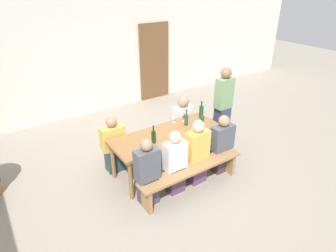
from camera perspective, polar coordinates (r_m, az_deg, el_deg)
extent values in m
plane|color=gray|center=(5.41, 0.00, -8.49)|extent=(24.00, 24.00, 0.00)
cube|color=silver|center=(7.53, -14.80, 14.52)|extent=(14.00, 0.20, 3.20)
cube|color=brown|center=(8.25, -2.70, 12.51)|extent=(0.90, 0.06, 2.10)
cube|color=olive|center=(5.02, 0.00, -1.77)|extent=(2.01, 0.78, 0.05)
cylinder|color=olive|center=(4.60, -7.35, -10.69)|extent=(0.07, 0.07, 0.70)
cylinder|color=olive|center=(5.50, 9.97, -3.91)|extent=(0.07, 0.07, 0.70)
cylinder|color=olive|center=(5.10, -10.82, -6.77)|extent=(0.07, 0.07, 0.70)
cylinder|color=olive|center=(5.92, 5.61, -1.18)|extent=(0.07, 0.07, 0.70)
cube|color=#9E7247|center=(4.71, 4.78, -8.31)|extent=(1.91, 0.30, 0.04)
cube|color=#9E7247|center=(4.47, -4.21, -14.26)|extent=(0.06, 0.24, 0.41)
cube|color=#9E7247|center=(5.33, 11.95, -7.11)|extent=(0.06, 0.24, 0.41)
cube|color=#9E7247|center=(5.67, -3.92, -1.55)|extent=(1.91, 0.30, 0.04)
cube|color=#9E7247|center=(5.48, -11.59, -6.01)|extent=(0.06, 0.24, 0.41)
cube|color=#9E7247|center=(6.20, 2.95, -1.22)|extent=(0.06, 0.24, 0.41)
cylinder|color=#234C2D|center=(5.20, 6.77, 0.82)|extent=(0.07, 0.07, 0.22)
cylinder|color=#234C2D|center=(5.14, 6.86, 2.32)|extent=(0.02, 0.02, 0.08)
cylinder|color=black|center=(5.12, 6.89, 2.79)|extent=(0.03, 0.03, 0.01)
cylinder|color=#234C2D|center=(5.26, 3.61, 1.20)|extent=(0.07, 0.07, 0.21)
cylinder|color=#234C2D|center=(5.20, 3.65, 2.69)|extent=(0.02, 0.02, 0.10)
cylinder|color=black|center=(5.17, 3.67, 3.23)|extent=(0.03, 0.03, 0.01)
cylinder|color=#194723|center=(5.56, 6.57, 2.77)|extent=(0.08, 0.08, 0.24)
cylinder|color=#194723|center=(5.49, 6.66, 4.30)|extent=(0.03, 0.03, 0.08)
cylinder|color=black|center=(5.47, 6.69, 4.73)|extent=(0.03, 0.03, 0.01)
cylinder|color=#143319|center=(4.70, -2.87, -2.21)|extent=(0.07, 0.07, 0.21)
cylinder|color=#143319|center=(4.62, -2.91, -0.61)|extent=(0.03, 0.03, 0.09)
cylinder|color=black|center=(4.60, -2.93, -0.06)|extent=(0.03, 0.03, 0.01)
cylinder|color=silver|center=(4.93, 4.76, -2.10)|extent=(0.06, 0.06, 0.01)
cylinder|color=silver|center=(4.91, 4.78, -1.64)|extent=(0.01, 0.01, 0.08)
cone|color=beige|center=(4.86, 4.82, -0.76)|extent=(0.06, 0.06, 0.09)
cylinder|color=silver|center=(5.40, 1.13, 0.78)|extent=(0.06, 0.06, 0.01)
cylinder|color=silver|center=(5.38, 1.14, 1.18)|extent=(0.01, 0.01, 0.08)
cone|color=beige|center=(5.34, 1.14, 1.93)|extent=(0.06, 0.06, 0.08)
cylinder|color=silver|center=(5.43, 3.19, 0.94)|extent=(0.06, 0.06, 0.01)
cylinder|color=silver|center=(5.42, 3.20, 1.35)|extent=(0.01, 0.01, 0.08)
cone|color=maroon|center=(5.38, 3.22, 2.09)|extent=(0.07, 0.07, 0.08)
cube|color=#473D4F|center=(4.60, -3.95, -12.52)|extent=(0.27, 0.24, 0.45)
cube|color=#4C515B|center=(4.31, -4.15, -7.65)|extent=(0.36, 0.20, 0.50)
sphere|color=#A87A5B|center=(4.12, -4.31, -3.73)|extent=(0.18, 0.18, 0.18)
cube|color=#533654|center=(4.81, 1.30, -10.38)|extent=(0.27, 0.24, 0.45)
cube|color=silver|center=(4.55, 1.36, -5.83)|extent=(0.37, 0.20, 0.46)
sphere|color=beige|center=(4.37, 1.41, -2.24)|extent=(0.19, 0.19, 0.19)
cube|color=#573A5A|center=(5.04, 5.60, -8.54)|extent=(0.29, 0.24, 0.45)
cube|color=gold|center=(4.77, 5.86, -3.85)|extent=(0.38, 0.20, 0.51)
sphere|color=beige|center=(4.60, 6.07, -0.04)|extent=(0.20, 0.20, 0.20)
cube|color=#3F3139|center=(5.36, 10.28, -6.47)|extent=(0.31, 0.24, 0.45)
cube|color=#4C515B|center=(5.12, 10.70, -2.26)|extent=(0.41, 0.20, 0.45)
sphere|color=#A87A5B|center=(4.97, 11.02, 1.00)|extent=(0.20, 0.20, 0.20)
cube|color=#274447|center=(5.37, -10.44, -6.41)|extent=(0.31, 0.24, 0.45)
cube|color=gold|center=(5.14, -10.85, -2.33)|extent=(0.41, 0.20, 0.43)
sphere|color=#A87A5B|center=(4.99, -11.16, 0.78)|extent=(0.19, 0.19, 0.19)
cube|color=#524C59|center=(6.02, 2.87, -1.93)|extent=(0.30, 0.24, 0.45)
cube|color=silver|center=(5.82, 2.97, 1.85)|extent=(0.40, 0.20, 0.43)
sphere|color=#A87A5B|center=(5.68, 3.05, 4.80)|extent=(0.22, 0.22, 0.22)
cube|color=#363B5D|center=(6.00, 10.42, -0.18)|extent=(0.25, 0.24, 0.87)
cube|color=#729966|center=(5.70, 11.04, 6.38)|extent=(0.33, 0.20, 0.60)
sphere|color=#846047|center=(5.57, 11.41, 10.23)|extent=(0.21, 0.21, 0.21)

